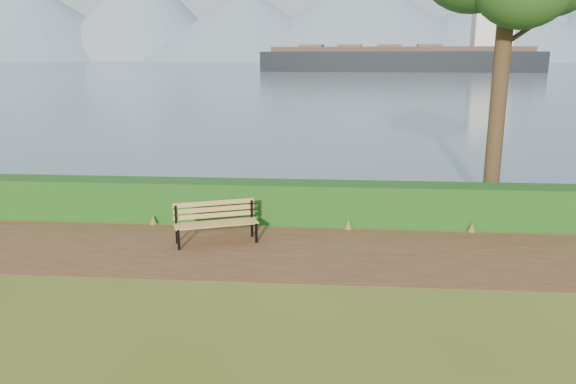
{
  "coord_description": "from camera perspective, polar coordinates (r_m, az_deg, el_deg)",
  "views": [
    {
      "loc": [
        1.2,
        -10.92,
        4.08
      ],
      "look_at": [
        0.21,
        1.2,
        1.1
      ],
      "focal_mm": 35.0,
      "sensor_mm": 36.0,
      "label": 1
    }
  ],
  "objects": [
    {
      "name": "bench",
      "position": [
        12.57,
        -7.38,
        -2.77
      ],
      "size": [
        1.89,
        1.14,
        0.91
      ],
      "rotation": [
        0.0,
        0.0,
        0.36
      ],
      "color": "black",
      "rests_on": "ground"
    },
    {
      "name": "path",
      "position": [
        12.0,
        -1.36,
        -6.09
      ],
      "size": [
        40.0,
        3.4,
        0.01
      ],
      "primitive_type": "cube",
      "color": "#522D1C",
      "rests_on": "ground"
    },
    {
      "name": "cargo_ship",
      "position": [
        145.41,
        12.12,
        13.07
      ],
      "size": [
        68.51,
        16.36,
        20.6
      ],
      "rotation": [
        0.0,
        0.0,
        -0.08
      ],
      "color": "black",
      "rests_on": "ground"
    },
    {
      "name": "ground",
      "position": [
        11.72,
        -1.51,
        -6.61
      ],
      "size": [
        140.0,
        140.0,
        0.0
      ],
      "primitive_type": "plane",
      "color": "#525F1B",
      "rests_on": "ground"
    },
    {
      "name": "hedge",
      "position": [
        14.04,
        -0.39,
        -1.01
      ],
      "size": [
        32.0,
        0.85,
        1.0
      ],
      "primitive_type": "cube",
      "color": "#164714",
      "rests_on": "ground"
    },
    {
      "name": "water",
      "position": [
        270.95,
        4.51,
        12.86
      ],
      "size": [
        700.0,
        510.0,
        0.0
      ],
      "primitive_type": "cube",
      "color": "#3F5766",
      "rests_on": "ground"
    },
    {
      "name": "mountains",
      "position": [
        417.77,
        3.37,
        16.98
      ],
      "size": [
        585.0,
        190.0,
        70.0
      ],
      "color": "slate",
      "rests_on": "ground"
    }
  ]
}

